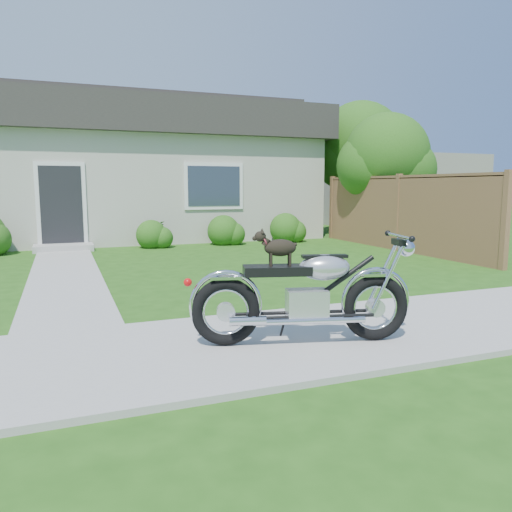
{
  "coord_description": "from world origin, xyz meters",
  "views": [
    {
      "loc": [
        -1.51,
        -4.55,
        1.58
      ],
      "look_at": [
        0.65,
        1.0,
        0.75
      ],
      "focal_mm": 35.0,
      "sensor_mm": 36.0,
      "label": 1
    }
  ],
  "objects_px": {
    "house": "(110,168)",
    "motorcycle_with_dog": "(307,293)",
    "tree_far": "(364,149)",
    "potted_plant_right": "(159,234)",
    "tree_near": "(392,160)",
    "fence": "(398,213)"
  },
  "relations": [
    {
      "from": "tree_far",
      "to": "fence",
      "type": "bearing_deg",
      "value": -112.17
    },
    {
      "from": "tree_far",
      "to": "tree_near",
      "type": "bearing_deg",
      "value": -106.29
    },
    {
      "from": "tree_far",
      "to": "motorcycle_with_dog",
      "type": "xyz_separation_m",
      "value": [
        -7.28,
        -10.12,
        -2.28
      ]
    },
    {
      "from": "house",
      "to": "fence",
      "type": "relative_size",
      "value": 1.9
    },
    {
      "from": "tree_near",
      "to": "motorcycle_with_dog",
      "type": "distance_m",
      "value": 10.22
    },
    {
      "from": "potted_plant_right",
      "to": "tree_far",
      "type": "bearing_deg",
      "value": 10.48
    },
    {
      "from": "fence",
      "to": "tree_near",
      "type": "relative_size",
      "value": 1.81
    },
    {
      "from": "tree_near",
      "to": "motorcycle_with_dog",
      "type": "xyz_separation_m",
      "value": [
        -6.55,
        -7.64,
        -1.8
      ]
    },
    {
      "from": "tree_near",
      "to": "potted_plant_right",
      "type": "distance_m",
      "value": 6.79
    },
    {
      "from": "fence",
      "to": "house",
      "type": "bearing_deg",
      "value": 135.26
    },
    {
      "from": "fence",
      "to": "motorcycle_with_dog",
      "type": "distance_m",
      "value": 8.23
    },
    {
      "from": "house",
      "to": "tree_near",
      "type": "height_order",
      "value": "house"
    },
    {
      "from": "fence",
      "to": "potted_plant_right",
      "type": "xyz_separation_m",
      "value": [
        -5.43,
        2.8,
        -0.59
      ]
    },
    {
      "from": "fence",
      "to": "potted_plant_right",
      "type": "bearing_deg",
      "value": 152.74
    },
    {
      "from": "motorcycle_with_dog",
      "to": "tree_near",
      "type": "bearing_deg",
      "value": 64.04
    },
    {
      "from": "tree_far",
      "to": "potted_plant_right",
      "type": "bearing_deg",
      "value": -169.52
    },
    {
      "from": "tree_near",
      "to": "potted_plant_right",
      "type": "relative_size",
      "value": 5.26
    },
    {
      "from": "tree_far",
      "to": "potted_plant_right",
      "type": "relative_size",
      "value": 6.33
    },
    {
      "from": "potted_plant_right",
      "to": "tree_near",
      "type": "bearing_deg",
      "value": -10.41
    },
    {
      "from": "house",
      "to": "motorcycle_with_dog",
      "type": "height_order",
      "value": "house"
    },
    {
      "from": "house",
      "to": "motorcycle_with_dog",
      "type": "distance_m",
      "value": 12.38
    },
    {
      "from": "fence",
      "to": "potted_plant_right",
      "type": "height_order",
      "value": "fence"
    }
  ]
}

